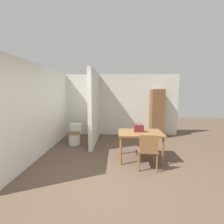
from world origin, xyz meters
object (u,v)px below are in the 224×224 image
(wooden_chair, at_px, (148,149))
(handbag, at_px, (139,128))
(dining_table, at_px, (140,135))
(toilet, at_px, (75,136))
(wooden_cabinet, at_px, (157,113))

(wooden_chair, distance_m, handbag, 0.65)
(dining_table, height_order, toilet, dining_table)
(toilet, bearing_deg, wooden_chair, -37.85)
(toilet, xyz_separation_m, handbag, (2.01, -1.13, 0.55))
(dining_table, height_order, wooden_cabinet, wooden_cabinet)
(toilet, xyz_separation_m, wooden_cabinet, (3.02, 0.96, 0.66))
(dining_table, distance_m, toilet, 2.38)
(toilet, distance_m, wooden_cabinet, 3.24)
(wooden_cabinet, bearing_deg, toilet, -162.29)
(dining_table, xyz_separation_m, wooden_cabinet, (0.97, 2.11, 0.29))
(handbag, bearing_deg, toilet, 150.63)
(wooden_chair, distance_m, wooden_cabinet, 2.81)
(dining_table, xyz_separation_m, handbag, (-0.03, 0.02, 0.18))
(dining_table, distance_m, handbag, 0.18)
(wooden_cabinet, bearing_deg, handbag, -115.61)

